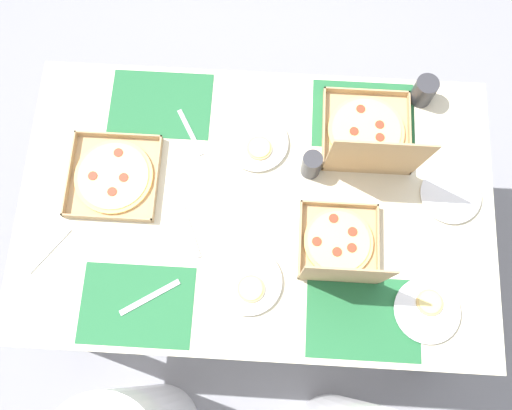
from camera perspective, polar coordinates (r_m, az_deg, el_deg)
The scene contains 19 objects.
ground_plane at distance 2.57m, azimuth -0.00°, elevation -4.82°, with size 6.00×6.00×0.00m, color gray.
dining_table at distance 1.95m, azimuth -0.00°, elevation -0.83°, with size 1.60×1.01×0.74m.
placemat_near_left at distance 2.02m, azimuth 10.97°, elevation 9.09°, with size 0.36×0.26×0.00m, color #236638.
placemat_near_right at distance 2.03m, azimuth -9.76°, elevation 10.16°, with size 0.36×0.26×0.00m, color #236638.
placemat_far_left at distance 1.82m, azimuth 10.96°, elevation -11.36°, with size 0.36×0.26×0.00m, color #236638.
placemat_far_right at distance 1.83m, azimuth -12.15°, elevation -10.03°, with size 0.36×0.26×0.00m, color #236638.
pizza_box_corner_left at distance 1.80m, azimuth 8.60°, elevation -4.46°, with size 0.26×0.28×0.29m.
pizza_box_center at distance 1.94m, azimuth -14.41°, elevation 2.85°, with size 0.30×0.30×0.04m.
pizza_box_corner_right at distance 1.93m, azimuth 11.46°, elevation 6.92°, with size 0.30×0.34×0.34m.
plate_far_right at distance 1.97m, azimuth 19.34°, elevation 0.97°, with size 0.20×0.20×0.02m.
plate_near_left at distance 1.86m, azimuth 17.17°, elevation -10.24°, with size 0.21×0.21×0.03m.
plate_middle at distance 1.79m, azimuth -0.80°, elevation -7.96°, with size 0.22×0.22×0.03m.
plate_near_right at distance 1.93m, azimuth 0.12°, elevation 6.36°, with size 0.22×0.22×0.03m.
cup_clear_left at distance 1.86m, azimuth 5.72°, elevation 4.14°, with size 0.07×0.07×0.11m, color #333338.
cup_red at distance 2.05m, azimuth 16.87°, elevation 11.16°, with size 0.08×0.08×0.11m, color #333338.
knife_by_near_left at distance 1.82m, azimuth -10.85°, elevation -9.30°, with size 0.21×0.02×0.01m, color #B7B7BC.
fork_by_near_right at distance 1.85m, azimuth -6.79°, elevation -2.65°, with size 0.19×0.02×0.01m, color #B7B7BC.
fork_by_far_left at distance 1.97m, azimuth -6.78°, elevation 7.43°, with size 0.19×0.02×0.01m, color #B7B7BC.
fork_by_far_right at distance 1.94m, azimuth -20.48°, elevation -4.39°, with size 0.19×0.02×0.01m, color #B7B7BC.
Camera 1 is at (-0.03, 0.55, 2.51)m, focal length 38.91 mm.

